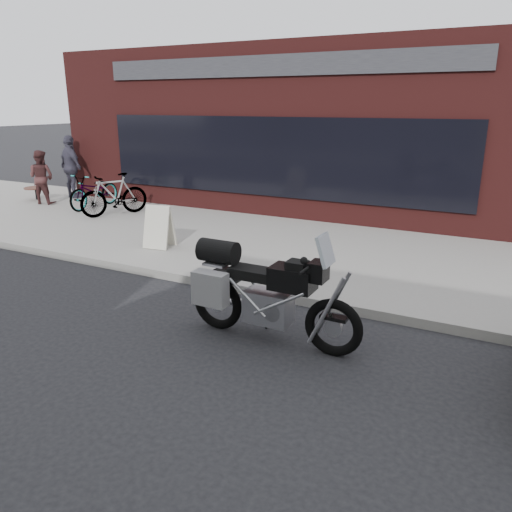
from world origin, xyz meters
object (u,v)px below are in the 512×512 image
at_px(motorcycle, 260,292).
at_px(cafe_table, 35,188).
at_px(bicycle_rear, 114,195).
at_px(cafe_patron_left, 41,177).
at_px(sandwich_sign, 159,226).
at_px(bicycle_front, 94,191).
at_px(cafe_patron_right, 71,167).

bearing_deg(motorcycle, cafe_table, 154.44).
xyz_separation_m(motorcycle, bicycle_rear, (-6.62, 4.51, 0.04)).
height_order(motorcycle, cafe_patron_left, cafe_patron_left).
bearing_deg(sandwich_sign, motorcycle, -42.56).
xyz_separation_m(motorcycle, bicycle_front, (-7.81, 5.00, -0.02)).
xyz_separation_m(bicycle_rear, cafe_table, (-3.75, 0.60, -0.20)).
relative_size(sandwich_sign, cafe_patron_left, 0.56).
relative_size(cafe_table, cafe_patron_right, 0.35).
distance_m(bicycle_rear, cafe_patron_right, 3.31).
bearing_deg(motorcycle, cafe_patron_right, 149.09).
bearing_deg(cafe_patron_left, cafe_table, -37.82).
relative_size(motorcycle, cafe_patron_right, 1.26).
bearing_deg(bicycle_rear, sandwich_sign, -6.72).
distance_m(bicycle_front, cafe_patron_left, 1.87).
height_order(motorcycle, bicycle_rear, motorcycle).
xyz_separation_m(motorcycle, cafe_patron_right, (-9.59, 5.89, 0.45)).
height_order(cafe_patron_left, cafe_patron_right, cafe_patron_right).
relative_size(bicycle_rear, cafe_patron_right, 0.95).
distance_m(sandwich_sign, cafe_patron_right, 6.84).
bearing_deg(cafe_patron_right, bicycle_front, 170.47).
relative_size(cafe_table, cafe_patron_left, 0.43).
bearing_deg(cafe_patron_left, motorcycle, 140.42).
bearing_deg(sandwich_sign, cafe_patron_left, 152.59).
relative_size(bicycle_front, cafe_patron_left, 1.19).
distance_m(motorcycle, cafe_patron_left, 10.76).
xyz_separation_m(motorcycle, cafe_table, (-10.37, 5.11, -0.16)).
height_order(cafe_table, cafe_patron_left, cafe_patron_left).
relative_size(bicycle_front, cafe_patron_right, 0.96).
height_order(bicycle_front, cafe_patron_right, cafe_patron_right).
bearing_deg(bicycle_rear, cafe_patron_left, -158.76).
bearing_deg(bicycle_rear, bicycle_front, -176.32).
distance_m(motorcycle, cafe_table, 11.56).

